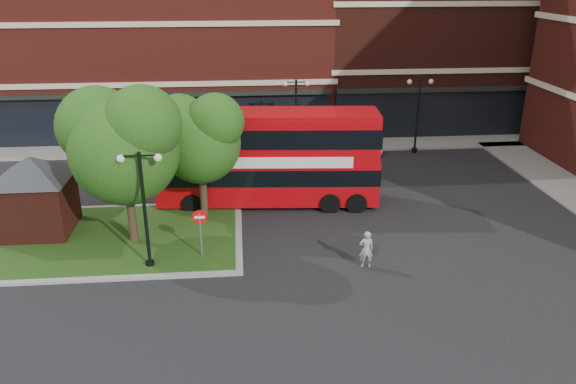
{
  "coord_description": "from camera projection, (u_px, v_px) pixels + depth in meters",
  "views": [
    {
      "loc": [
        -1.68,
        -20.54,
        11.46
      ],
      "look_at": [
        0.46,
        3.1,
        2.0
      ],
      "focal_mm": 35.0,
      "sensor_mm": 36.0,
      "label": 1
    }
  ],
  "objects": [
    {
      "name": "kiosk",
      "position": [
        34.0,
        187.0,
        25.31
      ],
      "size": [
        6.51,
        6.51,
        3.6
      ],
      "color": "#471911",
      "rests_on": "traffic_island"
    },
    {
      "name": "no_entry_sign",
      "position": [
        200.0,
        224.0,
        23.3
      ],
      "size": [
        0.61,
        0.08,
        2.22
      ],
      "rotation": [
        0.0,
        0.0,
        -0.02
      ],
      "color": "slate",
      "rests_on": "ground"
    },
    {
      "name": "tree_island_east",
      "position": [
        198.0,
        135.0,
        26.2
      ],
      "size": [
        4.46,
        3.9,
        6.29
      ],
      "color": "#2D2116",
      "rests_on": "ground"
    },
    {
      "name": "ground",
      "position": [
        284.0,
        264.0,
        23.38
      ],
      "size": [
        120.0,
        120.0,
        0.0
      ],
      "primitive_type": "plane",
      "color": "black",
      "rests_on": "ground"
    },
    {
      "name": "terrace_far_left",
      "position": [
        152.0,
        32.0,
        42.33
      ],
      "size": [
        26.0,
        12.0,
        14.0
      ],
      "primitive_type": "cube",
      "color": "maroon",
      "rests_on": "ground"
    },
    {
      "name": "lamp_island",
      "position": [
        144.0,
        205.0,
        22.06
      ],
      "size": [
        1.72,
        0.36,
        5.0
      ],
      "color": "black",
      "rests_on": "ground"
    },
    {
      "name": "car_silver",
      "position": [
        180.0,
        148.0,
        36.06
      ],
      "size": [
        4.69,
        2.3,
        1.54
      ],
      "primitive_type": "imported",
      "rotation": [
        0.0,
        0.0,
        1.68
      ],
      "color": "#9E9FA5",
      "rests_on": "ground"
    },
    {
      "name": "lamp_far_left",
      "position": [
        296.0,
        114.0,
        35.92
      ],
      "size": [
        1.72,
        0.36,
        5.0
      ],
      "color": "black",
      "rests_on": "ground"
    },
    {
      "name": "traffic_island",
      "position": [
        103.0,
        238.0,
        25.47
      ],
      "size": [
        12.6,
        7.6,
        0.15
      ],
      "color": "gray",
      "rests_on": "ground"
    },
    {
      "name": "pavement_far",
      "position": [
        264.0,
        147.0,
        38.63
      ],
      "size": [
        44.0,
        3.0,
        0.12
      ],
      "primitive_type": "cube",
      "color": "slate",
      "rests_on": "ground"
    },
    {
      "name": "woman",
      "position": [
        366.0,
        249.0,
        22.89
      ],
      "size": [
        0.6,
        0.4,
        1.62
      ],
      "primitive_type": "imported",
      "rotation": [
        0.0,
        0.0,
        3.11
      ],
      "color": "gray",
      "rests_on": "ground"
    },
    {
      "name": "car_white",
      "position": [
        353.0,
        145.0,
        37.06
      ],
      "size": [
        3.83,
        1.61,
        1.23
      ],
      "primitive_type": "imported",
      "rotation": [
        0.0,
        0.0,
        1.49
      ],
      "color": "silver",
      "rests_on": "ground"
    },
    {
      "name": "terrace_far_right",
      "position": [
        436.0,
        16.0,
        43.8
      ],
      "size": [
        18.0,
        12.0,
        16.0
      ],
      "primitive_type": "cube",
      "color": "#471911",
      "rests_on": "ground"
    },
    {
      "name": "tree_island_west",
      "position": [
        121.0,
        140.0,
        23.44
      ],
      "size": [
        5.4,
        4.71,
        7.21
      ],
      "color": "#2D2116",
      "rests_on": "ground"
    },
    {
      "name": "bus",
      "position": [
        268.0,
        152.0,
        28.52
      ],
      "size": [
        11.39,
        3.42,
        4.28
      ],
      "rotation": [
        0.0,
        0.0,
        -0.08
      ],
      "color": "#A9060C",
      "rests_on": "ground"
    },
    {
      "name": "lamp_far_right",
      "position": [
        418.0,
        111.0,
        36.59
      ],
      "size": [
        1.72,
        0.36,
        5.0
      ],
      "color": "black",
      "rests_on": "ground"
    }
  ]
}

